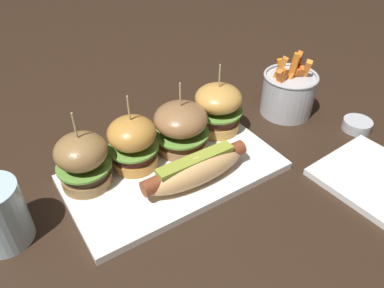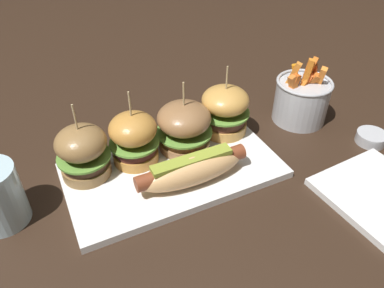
{
  "view_description": "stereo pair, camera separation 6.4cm",
  "coord_description": "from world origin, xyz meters",
  "px_view_note": "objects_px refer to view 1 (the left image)",
  "views": [
    {
      "loc": [
        -0.24,
        -0.43,
        0.45
      ],
      "look_at": [
        0.04,
        0.0,
        0.05
      ],
      "focal_mm": 34.86,
      "sensor_mm": 36.0,
      "label": 1
    },
    {
      "loc": [
        -0.18,
        -0.46,
        0.45
      ],
      "look_at": [
        0.04,
        0.0,
        0.05
      ],
      "focal_mm": 34.86,
      "sensor_mm": 36.0,
      "label": 2
    }
  ],
  "objects_px": {
    "slider_center_left": "(133,142)",
    "slider_center_right": "(181,127)",
    "platter_main": "(174,172)",
    "fries_bucket": "(288,92)",
    "sauce_ramekin": "(357,125)",
    "slider_far_right": "(218,108)",
    "hot_dog": "(196,168)",
    "side_plate": "(375,178)",
    "slider_far_left": "(83,161)"
  },
  "relations": [
    {
      "from": "slider_far_left",
      "to": "slider_far_right",
      "type": "xyz_separation_m",
      "value": [
        0.27,
        0.01,
        0.0
      ]
    },
    {
      "from": "slider_far_left",
      "to": "slider_center_left",
      "type": "distance_m",
      "value": 0.09
    },
    {
      "from": "slider_far_right",
      "to": "slider_center_right",
      "type": "bearing_deg",
      "value": -172.65
    },
    {
      "from": "hot_dog",
      "to": "slider_center_left",
      "type": "distance_m",
      "value": 0.12
    },
    {
      "from": "slider_center_right",
      "to": "slider_far_right",
      "type": "distance_m",
      "value": 0.09
    },
    {
      "from": "slider_far_right",
      "to": "sauce_ramekin",
      "type": "height_order",
      "value": "slider_far_right"
    },
    {
      "from": "slider_far_right",
      "to": "sauce_ramekin",
      "type": "xyz_separation_m",
      "value": [
        0.25,
        -0.14,
        -0.05
      ]
    },
    {
      "from": "platter_main",
      "to": "slider_center_right",
      "type": "bearing_deg",
      "value": 47.18
    },
    {
      "from": "slider_far_left",
      "to": "sauce_ramekin",
      "type": "bearing_deg",
      "value": -14.44
    },
    {
      "from": "slider_far_left",
      "to": "side_plate",
      "type": "distance_m",
      "value": 0.5
    },
    {
      "from": "slider_far_left",
      "to": "slider_far_right",
      "type": "distance_m",
      "value": 0.27
    },
    {
      "from": "slider_far_right",
      "to": "platter_main",
      "type": "bearing_deg",
      "value": -156.33
    },
    {
      "from": "platter_main",
      "to": "slider_center_right",
      "type": "height_order",
      "value": "slider_center_right"
    },
    {
      "from": "slider_center_right",
      "to": "side_plate",
      "type": "xyz_separation_m",
      "value": [
        0.24,
        -0.25,
        -0.05
      ]
    },
    {
      "from": "platter_main",
      "to": "slider_far_right",
      "type": "relative_size",
      "value": 2.66
    },
    {
      "from": "slider_center_left",
      "to": "side_plate",
      "type": "relative_size",
      "value": 0.82
    },
    {
      "from": "slider_center_left",
      "to": "sauce_ramekin",
      "type": "bearing_deg",
      "value": -17.14
    },
    {
      "from": "slider_far_left",
      "to": "sauce_ramekin",
      "type": "distance_m",
      "value": 0.54
    },
    {
      "from": "slider_center_left",
      "to": "sauce_ramekin",
      "type": "xyz_separation_m",
      "value": [
        0.44,
        -0.13,
        -0.05
      ]
    },
    {
      "from": "hot_dog",
      "to": "sauce_ramekin",
      "type": "height_order",
      "value": "hot_dog"
    },
    {
      "from": "slider_far_left",
      "to": "slider_far_right",
      "type": "height_order",
      "value": "same"
    },
    {
      "from": "slider_center_right",
      "to": "fries_bucket",
      "type": "height_order",
      "value": "slider_center_right"
    },
    {
      "from": "slider_center_left",
      "to": "slider_center_right",
      "type": "distance_m",
      "value": 0.09
    },
    {
      "from": "platter_main",
      "to": "slider_far_left",
      "type": "bearing_deg",
      "value": 159.99
    },
    {
      "from": "slider_center_right",
      "to": "sauce_ramekin",
      "type": "bearing_deg",
      "value": -21.17
    },
    {
      "from": "platter_main",
      "to": "slider_far_right",
      "type": "xyz_separation_m",
      "value": [
        0.14,
        0.06,
        0.06
      ]
    },
    {
      "from": "side_plate",
      "to": "slider_far_left",
      "type": "bearing_deg",
      "value": 149.09
    },
    {
      "from": "slider_center_right",
      "to": "fries_bucket",
      "type": "relative_size",
      "value": 0.97
    },
    {
      "from": "fries_bucket",
      "to": "side_plate",
      "type": "relative_size",
      "value": 0.82
    },
    {
      "from": "platter_main",
      "to": "sauce_ramekin",
      "type": "distance_m",
      "value": 0.4
    },
    {
      "from": "hot_dog",
      "to": "side_plate",
      "type": "bearing_deg",
      "value": -30.48
    },
    {
      "from": "hot_dog",
      "to": "slider_center_right",
      "type": "height_order",
      "value": "slider_center_right"
    },
    {
      "from": "hot_dog",
      "to": "slider_far_right",
      "type": "xyz_separation_m",
      "value": [
        0.12,
        0.1,
        0.02
      ]
    },
    {
      "from": "slider_far_left",
      "to": "fries_bucket",
      "type": "xyz_separation_m",
      "value": [
        0.45,
        -0.01,
        -0.01
      ]
    },
    {
      "from": "platter_main",
      "to": "sauce_ramekin",
      "type": "height_order",
      "value": "sauce_ramekin"
    },
    {
      "from": "slider_far_left",
      "to": "slider_center_right",
      "type": "bearing_deg",
      "value": -0.87
    },
    {
      "from": "hot_dog",
      "to": "fries_bucket",
      "type": "distance_m",
      "value": 0.31
    },
    {
      "from": "slider_center_left",
      "to": "fries_bucket",
      "type": "distance_m",
      "value": 0.36
    },
    {
      "from": "slider_far_right",
      "to": "fries_bucket",
      "type": "height_order",
      "value": "slider_far_right"
    },
    {
      "from": "fries_bucket",
      "to": "sauce_ramekin",
      "type": "xyz_separation_m",
      "value": [
        0.08,
        -0.13,
        -0.04
      ]
    },
    {
      "from": "slider_far_right",
      "to": "side_plate",
      "type": "relative_size",
      "value": 0.82
    },
    {
      "from": "slider_far_left",
      "to": "fries_bucket",
      "type": "relative_size",
      "value": 1.0
    },
    {
      "from": "slider_center_right",
      "to": "sauce_ramekin",
      "type": "relative_size",
      "value": 2.33
    },
    {
      "from": "sauce_ramekin",
      "to": "side_plate",
      "type": "relative_size",
      "value": 0.34
    },
    {
      "from": "hot_dog",
      "to": "slider_center_left",
      "type": "relative_size",
      "value": 1.39
    },
    {
      "from": "slider_far_right",
      "to": "side_plate",
      "type": "xyz_separation_m",
      "value": [
        0.15,
        -0.26,
        -0.06
      ]
    },
    {
      "from": "fries_bucket",
      "to": "slider_far_right",
      "type": "bearing_deg",
      "value": 174.91
    },
    {
      "from": "platter_main",
      "to": "slider_center_right",
      "type": "relative_size",
      "value": 2.75
    },
    {
      "from": "slider_far_left",
      "to": "slider_center_right",
      "type": "height_order",
      "value": "slider_far_left"
    },
    {
      "from": "slider_center_left",
      "to": "sauce_ramekin",
      "type": "distance_m",
      "value": 0.46
    }
  ]
}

